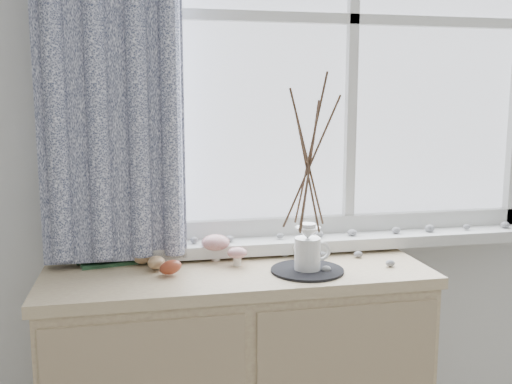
% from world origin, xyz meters
% --- Properties ---
extents(botanical_book, '(0.33, 0.19, 0.21)m').
position_xyz_m(botanical_book, '(-0.51, 1.87, 0.96)').
color(botanical_book, '#204228').
rests_on(botanical_book, sideboard).
extents(toadstool_cluster, '(0.14, 0.15, 0.09)m').
position_xyz_m(toadstool_cluster, '(-0.19, 1.84, 0.90)').
color(toadstool_cluster, white).
rests_on(toadstool_cluster, sideboard).
extents(wooden_eggs, '(0.13, 0.17, 0.07)m').
position_xyz_m(wooden_eggs, '(-0.40, 1.78, 0.88)').
color(wooden_eggs, tan).
rests_on(wooden_eggs, sideboard).
extents(songbird_figurine, '(0.15, 0.11, 0.07)m').
position_xyz_m(songbird_figurine, '(0.10, 1.84, 0.89)').
color(songbird_figurine, silver).
rests_on(songbird_figurine, sideboard).
extents(crocheted_doily, '(0.23, 0.23, 0.01)m').
position_xyz_m(crocheted_doily, '(0.06, 1.68, 0.85)').
color(crocheted_doily, black).
rests_on(crocheted_doily, sideboard).
extents(twig_pitcher, '(0.24, 0.24, 0.61)m').
position_xyz_m(twig_pitcher, '(0.06, 1.68, 1.20)').
color(twig_pitcher, white).
rests_on(twig_pitcher, crocheted_doily).
extents(sideboard_pebbles, '(0.33, 0.23, 0.02)m').
position_xyz_m(sideboard_pebbles, '(0.18, 1.76, 0.86)').
color(sideboard_pebbles, gray).
rests_on(sideboard_pebbles, sideboard).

